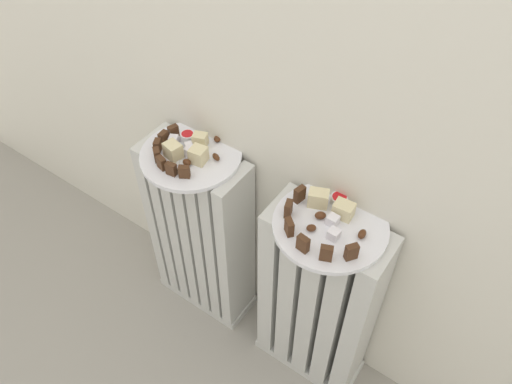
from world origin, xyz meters
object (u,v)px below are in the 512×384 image
radiator_left (201,236)px  jam_bowl_right (339,199)px  jam_bowl_left (188,136)px  fork (180,151)px  plate_right (330,226)px  radiator_right (317,303)px  plate_left (191,155)px

radiator_left → jam_bowl_right: size_ratio=15.87×
radiator_left → jam_bowl_left: (-0.04, 0.04, 0.35)m
jam_bowl_left → jam_bowl_right: size_ratio=0.92×
fork → radiator_left: bearing=21.0°
radiator_left → plate_right: plate_right is taller
radiator_left → plate_right: (0.41, -0.00, 0.33)m
radiator_left → radiator_right: 0.41m
radiator_right → radiator_left: bearing=180.0°
radiator_right → fork: bearing=-178.7°
radiator_left → jam_bowl_right: bearing=9.9°
radiator_left → jam_bowl_left: 0.36m
radiator_right → jam_bowl_left: size_ratio=17.24×
radiator_left → plate_right: size_ratio=2.44×
radiator_right → jam_bowl_left: 0.57m
plate_right → fork: (-0.44, -0.01, 0.01)m
plate_left → jam_bowl_right: size_ratio=6.52×
radiator_left → fork: size_ratio=7.98×
plate_right → fork: 0.44m
jam_bowl_right → plate_left: bearing=-170.1°
jam_bowl_right → fork: bearing=-169.3°
radiator_left → jam_bowl_right: 0.53m
radiator_right → jam_bowl_left: bearing=175.3°
plate_left → jam_bowl_right: jam_bowl_right is taller
radiator_left → jam_bowl_right: jam_bowl_right is taller
plate_right → jam_bowl_right: (-0.02, 0.07, 0.02)m
radiator_right → fork: fork is taller
plate_left → jam_bowl_left: 0.06m
radiator_left → radiator_right: bearing=-0.0°
radiator_left → plate_right: 0.53m
radiator_right → jam_bowl_right: 0.36m
radiator_left → fork: fork is taller
radiator_left → fork: (-0.03, -0.01, 0.34)m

